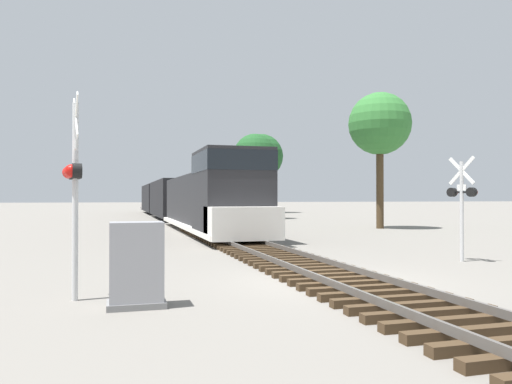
% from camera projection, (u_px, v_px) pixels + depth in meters
% --- Properties ---
extents(ground_plane, '(400.00, 400.00, 0.00)m').
position_uv_depth(ground_plane, '(334.00, 282.00, 12.30)').
color(ground_plane, slate).
extents(rail_track_bed, '(2.60, 160.00, 0.31)m').
position_uv_depth(rail_track_bed, '(334.00, 276.00, 12.30)').
color(rail_track_bed, '#42301E').
rests_on(rail_track_bed, ground).
extents(freight_train, '(3.10, 53.63, 4.26)m').
position_uv_depth(freight_train, '(174.00, 199.00, 45.20)').
color(freight_train, '#232326').
rests_on(freight_train, ground).
extents(crossing_signal_near, '(0.45, 1.01, 4.16)m').
position_uv_depth(crossing_signal_near, '(74.00, 179.00, 10.06)').
color(crossing_signal_near, silver).
rests_on(crossing_signal_near, ground).
extents(crossing_signal_far, '(0.58, 1.00, 3.41)m').
position_uv_depth(crossing_signal_far, '(462.00, 198.00, 16.20)').
color(crossing_signal_far, silver).
rests_on(crossing_signal_far, ground).
extents(relay_cabinet, '(1.09, 0.69, 1.61)m').
position_uv_depth(relay_cabinet, '(137.00, 265.00, 9.44)').
color(relay_cabinet, slate).
rests_on(relay_cabinet, ground).
extents(tree_far_right, '(4.17, 4.17, 9.10)m').
position_uv_depth(tree_far_right, '(380.00, 125.00, 33.34)').
color(tree_far_right, '#473521').
rests_on(tree_far_right, ground).
extents(tree_mid_background, '(4.15, 4.15, 8.26)m').
position_uv_depth(tree_mid_background, '(255.00, 155.00, 48.41)').
color(tree_mid_background, brown).
rests_on(tree_mid_background, ground).
extents(tree_deep_background, '(6.00, 6.00, 10.67)m').
position_uv_depth(tree_deep_background, '(261.00, 156.00, 67.49)').
color(tree_deep_background, brown).
rests_on(tree_deep_background, ground).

